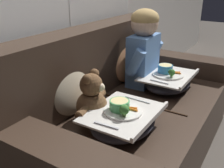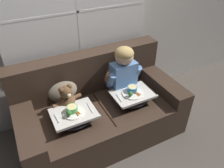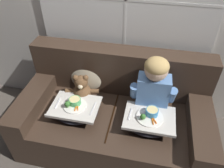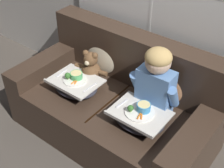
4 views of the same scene
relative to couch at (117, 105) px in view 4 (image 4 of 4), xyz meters
The scene contains 8 objects.
ground_plane 0.34m from the couch, 90.00° to the right, with size 14.00×14.00×0.00m, color #4C443D.
couch is the anchor object (origin of this frame).
throw_pillow_behind_child 0.51m from the couch, 31.72° to the left, with size 0.41×0.20×0.42m.
throw_pillow_behind_teddy 0.51m from the couch, 148.28° to the left, with size 0.37×0.18×0.39m.
child_figure 0.57m from the couch, ahead, with size 0.43×0.22×0.61m.
teddy_bear 0.43m from the couch, behind, with size 0.34×0.25×0.32m.
lap_tray_child 0.43m from the couch, 25.96° to the right, with size 0.46×0.35×0.19m.
lap_tray_teddy 0.43m from the couch, 154.01° to the right, with size 0.46×0.36×0.20m.
Camera 4 is at (1.31, -1.70, 2.26)m, focal length 50.00 mm.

